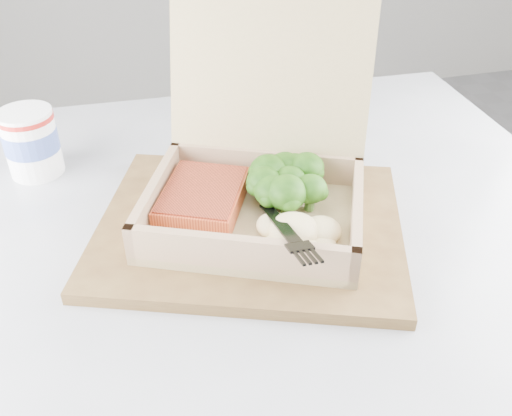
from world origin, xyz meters
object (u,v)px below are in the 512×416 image
object	(u,v)px
cafe_table	(259,368)
takeout_container	(259,166)
paper_cup	(31,140)
serving_tray	(250,226)

from	to	relation	value
cafe_table	takeout_container	distance (m)	0.27
takeout_container	paper_cup	bearing A→B (deg)	170.91
cafe_table	serving_tray	bearing A→B (deg)	90.42
cafe_table	paper_cup	xyz separation A→B (m)	(-0.24, 0.24, 0.24)
serving_tray	paper_cup	bearing A→B (deg)	140.26
takeout_container	serving_tray	bearing A→B (deg)	-98.61
cafe_table	takeout_container	xyz separation A→B (m)	(0.02, 0.07, 0.26)
serving_tray	paper_cup	distance (m)	0.31
cafe_table	takeout_container	world-z (taller)	takeout_container
takeout_container	paper_cup	world-z (taller)	takeout_container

